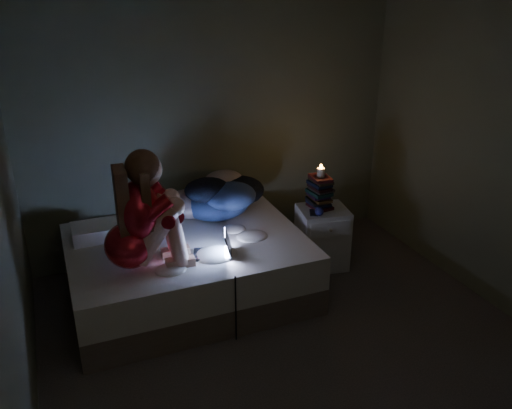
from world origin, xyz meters
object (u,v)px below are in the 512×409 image
bed (188,268)px  nightstand (322,237)px  woman (126,212)px  candle (321,169)px  laptop (212,243)px  phone (316,213)px

bed → nightstand: bearing=1.6°
woman → candle: 1.84m
bed → candle: size_ratio=24.13×
laptop → phone: (1.08, 0.30, -0.05)m
woman → phone: (1.70, 0.26, -0.40)m
nightstand → candle: (-0.02, 0.05, 0.66)m
bed → phone: 1.24m
woman → phone: woman is taller
candle → phone: (-0.10, -0.12, -0.36)m
bed → woman: size_ratio=2.09×
woman → bed: bearing=33.2°
laptop → candle: size_ratio=3.76×
woman → phone: size_ratio=6.59×
laptop → phone: 1.12m
woman → nightstand: size_ratio=1.58×
nightstand → phone: phone is taller
bed → woman: (-0.50, -0.30, 0.73)m
laptop → bed: bearing=128.0°
woman → candle: woman is taller
woman → laptop: woman is taller
laptop → candle: (1.18, 0.42, 0.32)m
phone → woman: bearing=-155.9°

